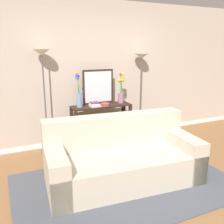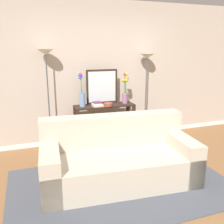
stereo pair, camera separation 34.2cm
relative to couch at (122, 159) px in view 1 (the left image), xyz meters
The scene contains 13 objects.
ground_plane 0.56m from the couch, 51.09° to the right, with size 16.00×16.00×0.02m, color brown.
back_wall 1.99m from the couch, 80.24° to the left, with size 12.00×0.15×2.66m.
area_rug 0.34m from the couch, 91.85° to the right, with size 2.94×1.82×0.01m.
couch is the anchor object (origin of this frame).
console_table 1.33m from the couch, 80.35° to the left, with size 1.11×0.34×0.79m.
floor_lamp_left 1.94m from the couch, 118.65° to the left, with size 0.28×0.28×1.79m.
floor_lamp_right 2.07m from the couch, 51.51° to the left, with size 0.28×0.28×1.70m.
wall_mirror 1.65m from the couch, 81.38° to the left, with size 0.59×0.02×0.64m.
vase_tall_flowers 1.50m from the couch, 98.86° to the left, with size 0.12×0.11×0.62m.
vase_short_flowers 1.61m from the couch, 64.14° to the left, with size 0.13×0.12×0.58m.
fruit_bowl 1.32m from the couch, 77.95° to the left, with size 0.17×0.17×0.06m.
book_stack 1.30m from the couch, 87.32° to the left, with size 0.20×0.16×0.09m.
book_row_under_console 1.32m from the couch, 94.72° to the left, with size 0.26×0.17×0.12m.
Camera 1 is at (-1.73, -2.49, 1.82)m, focal length 39.96 mm.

